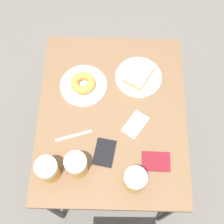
{
  "coord_description": "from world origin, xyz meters",
  "views": [
    {
      "loc": [
        -0.01,
        0.58,
        2.13
      ],
      "look_at": [
        0.0,
        0.0,
        0.79
      ],
      "focal_mm": 50.0,
      "sensor_mm": 36.0,
      "label": 1
    }
  ],
  "objects": [
    {
      "name": "table",
      "position": [
        0.0,
        0.0,
        0.69
      ],
      "size": [
        0.7,
        0.87,
        0.77
      ],
      "color": "brown",
      "rests_on": "ground_plane"
    },
    {
      "name": "plate_with_cake",
      "position": [
        -0.13,
        -0.2,
        0.79
      ],
      "size": [
        0.23,
        0.23,
        0.05
      ],
      "color": "white",
      "rests_on": "table"
    },
    {
      "name": "beer_mug_left",
      "position": [
        0.14,
        0.27,
        0.83
      ],
      "size": [
        0.09,
        0.09,
        0.12
      ],
      "color": "#C68C23",
      "rests_on": "table"
    },
    {
      "name": "beer_mug_center",
      "position": [
        0.26,
        0.29,
        0.83
      ],
      "size": [
        0.09,
        0.09,
        0.12
      ],
      "color": "#C68C23",
      "rests_on": "table"
    },
    {
      "name": "passport_far_edge",
      "position": [
        0.03,
        0.19,
        0.78
      ],
      "size": [
        0.11,
        0.14,
        0.01
      ],
      "rotation": [
        0.0,
        0.0,
        2.97
      ],
      "color": "black",
      "rests_on": "table"
    },
    {
      "name": "fork",
      "position": [
        0.17,
        0.12,
        0.78
      ],
      "size": [
        0.17,
        0.06,
        0.0
      ],
      "rotation": [
        0.0,
        0.0,
        1.87
      ],
      "color": "silver",
      "rests_on": "table"
    },
    {
      "name": "passport_near_edge",
      "position": [
        -0.2,
        0.23,
        0.78
      ],
      "size": [
        0.13,
        0.09,
        0.01
      ],
      "rotation": [
        0.0,
        0.0,
        4.69
      ],
      "color": "maroon",
      "rests_on": "table"
    },
    {
      "name": "beer_mug_right",
      "position": [
        -0.1,
        0.32,
        0.83
      ],
      "size": [
        0.09,
        0.09,
        0.12
      ],
      "color": "#C68C23",
      "rests_on": "table"
    },
    {
      "name": "napkin_folded",
      "position": [
        -0.11,
        0.05,
        0.78
      ],
      "size": [
        0.13,
        0.15,
        0.0
      ],
      "rotation": [
        0.0,
        0.0,
        4.1
      ],
      "color": "white",
      "rests_on": "table"
    },
    {
      "name": "ground_plane",
      "position": [
        0.0,
        0.0,
        0.0
      ],
      "size": [
        8.0,
        8.0,
        0.0
      ],
      "primitive_type": "plane",
      "color": "#666059"
    },
    {
      "name": "plate_with_donut",
      "position": [
        0.14,
        -0.14,
        0.79
      ],
      "size": [
        0.23,
        0.23,
        0.05
      ],
      "color": "white",
      "rests_on": "table"
    }
  ]
}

